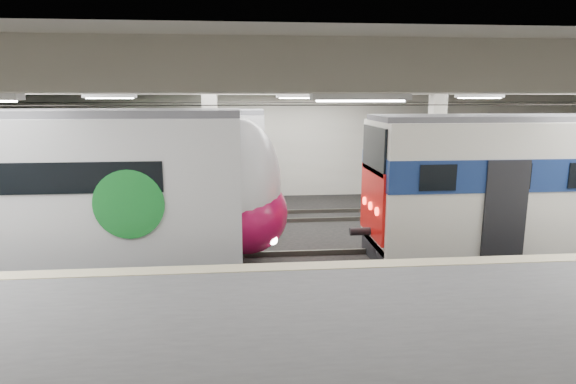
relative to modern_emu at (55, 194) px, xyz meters
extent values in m
cube|color=black|center=(7.17, 0.00, -2.31)|extent=(36.00, 24.00, 0.10)
cube|color=silver|center=(7.17, 0.00, 3.29)|extent=(36.00, 24.00, 0.20)
cube|color=beige|center=(7.17, 10.00, 0.49)|extent=(30.00, 0.10, 5.50)
cube|color=beige|center=(7.17, -10.00, 0.49)|extent=(30.00, 0.10, 5.50)
cube|color=#545456|center=(7.17, -6.50, -1.71)|extent=(30.00, 7.00, 1.10)
cube|color=beige|center=(7.17, -3.25, -1.15)|extent=(30.00, 0.50, 0.02)
cube|color=beige|center=(4.17, 3.00, 0.49)|extent=(0.50, 0.50, 5.50)
cube|color=beige|center=(12.17, 3.00, 0.49)|extent=(0.50, 0.50, 5.50)
cube|color=beige|center=(7.17, 0.00, 2.99)|extent=(30.00, 18.00, 0.50)
cube|color=#59544C|center=(7.17, 0.00, -2.18)|extent=(30.00, 1.52, 0.16)
cube|color=#59544C|center=(7.17, 5.50, -2.18)|extent=(30.00, 1.52, 0.16)
cylinder|color=black|center=(7.17, 0.00, 2.44)|extent=(30.00, 0.03, 0.03)
cylinder|color=black|center=(7.17, 5.50, 2.44)|extent=(30.00, 0.03, 0.03)
cube|color=white|center=(7.17, -2.00, 2.66)|extent=(26.00, 8.40, 0.12)
cube|color=silver|center=(-1.27, 0.00, 0.19)|extent=(12.97, 2.89, 3.89)
ellipsoid|color=silver|center=(5.21, 0.00, 0.19)|extent=(2.29, 2.84, 3.81)
ellipsoid|color=#A30D40|center=(5.33, 0.00, -0.67)|extent=(2.43, 2.89, 2.33)
cylinder|color=#167D2A|center=(2.36, -1.48, -0.01)|extent=(1.80, 0.06, 1.80)
cube|color=black|center=(-1.27, 0.00, -1.91)|extent=(12.97, 2.03, 0.70)
cube|color=red|center=(9.09, 0.00, -0.41)|extent=(0.08, 2.45, 2.06)
cube|color=black|center=(9.09, 0.00, 1.16)|extent=(0.08, 2.30, 1.35)
cube|color=black|center=(15.70, 0.00, -1.91)|extent=(13.14, 2.02, 0.70)
cube|color=silver|center=(-0.83, 5.50, 0.12)|extent=(13.81, 2.80, 3.75)
cube|color=#167D2A|center=(-0.83, 5.50, 0.61)|extent=(13.85, 2.86, 0.79)
cube|color=#4C4C51|center=(-0.83, 5.50, 2.09)|extent=(13.81, 2.31, 0.16)
cube|color=black|center=(-0.83, 5.50, -1.96)|extent=(13.81, 2.50, 0.60)
camera|label=1|loc=(5.30, -13.69, 2.71)|focal=30.00mm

